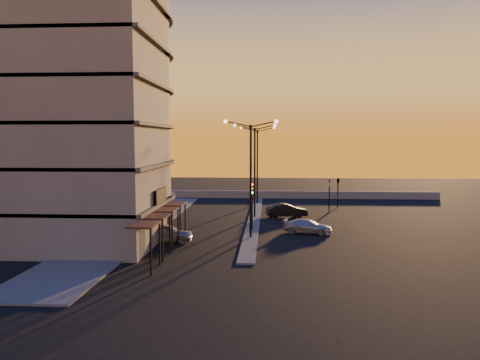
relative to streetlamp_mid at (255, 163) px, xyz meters
name	(u,v)px	position (x,y,z in m)	size (l,w,h in m)	color
ground	(251,238)	(0.00, -10.00, -5.59)	(120.00, 120.00, 0.00)	black
sidewalk_west	(136,227)	(-10.50, -6.00, -5.53)	(5.00, 40.00, 0.12)	#4B4A48
median	(255,217)	(0.00, 0.00, -5.53)	(1.20, 36.00, 0.12)	#4B4A48
parapet	(273,195)	(2.00, 16.00, -5.09)	(44.00, 0.50, 1.00)	slate
building	(76,90)	(-14.00, -9.97, 6.32)	(14.35, 17.08, 25.00)	#6A645D
streetlamp_near	(251,169)	(0.00, -10.00, 0.00)	(4.32, 0.32, 9.51)	black
streetlamp_mid	(255,163)	(0.00, 0.00, 0.00)	(4.32, 0.32, 9.51)	black
streetlamp_far	(257,159)	(0.00, 10.00, 0.00)	(4.32, 0.32, 9.51)	black
traffic_light_main	(252,198)	(0.00, -7.13, -2.70)	(0.28, 0.44, 4.25)	black
signal_east_a	(329,195)	(8.00, 4.00, -3.66)	(0.13, 0.16, 3.60)	black
signal_east_b	(338,181)	(9.50, 8.00, -2.49)	(0.42, 1.99, 3.60)	black
car_hatchback	(166,233)	(-6.50, -11.56, -4.90)	(1.62, 4.04, 1.38)	#A5A6AC
car_sedan	(286,210)	(3.24, 0.55, -4.90)	(1.47, 4.21, 1.39)	black
car_wagon	(308,226)	(4.75, -7.58, -5.00)	(1.66, 4.07, 1.18)	#A9AAB1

